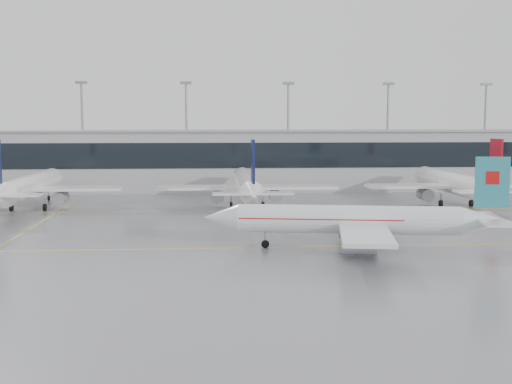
{
  "coord_description": "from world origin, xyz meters",
  "views": [
    {
      "loc": [
        -5.92,
        -71.08,
        14.28
      ],
      "look_at": [
        0.0,
        12.0,
        5.0
      ],
      "focal_mm": 45.0,
      "sensor_mm": 36.0,
      "label": 1
    }
  ],
  "objects": [
    {
      "name": "parked_jet_b",
      "position": [
        -35.0,
        33.69,
        3.71
      ],
      "size": [
        29.64,
        36.96,
        11.72
      ],
      "rotation": [
        0.0,
        0.0,
        1.57
      ],
      "color": "white",
      "rests_on": "ground"
    },
    {
      "name": "terminal_glass",
      "position": [
        0.0,
        54.45,
        7.5
      ],
      "size": [
        180.0,
        0.2,
        5.0
      ],
      "primitive_type": "cube",
      "color": "black",
      "rests_on": "ground"
    },
    {
      "name": "taxi_line_cross",
      "position": [
        -30.0,
        15.0,
        0.01
      ],
      "size": [
        0.25,
        60.0,
        0.01
      ],
      "primitive_type": "cube",
      "color": "yellow",
      "rests_on": "ground"
    },
    {
      "name": "air_canada_jet",
      "position": [
        10.51,
        -1.97,
        3.27
      ],
      "size": [
        33.99,
        26.83,
        10.42
      ],
      "rotation": [
        0.0,
        0.0,
        2.97
      ],
      "color": "white",
      "rests_on": "ground"
    },
    {
      "name": "terminal_roof",
      "position": [
        0.0,
        62.0,
        12.2
      ],
      "size": [
        182.0,
        16.0,
        0.4
      ],
      "primitive_type": "cube",
      "color": "gray",
      "rests_on": "ground"
    },
    {
      "name": "taxi_line_north",
      "position": [
        0.0,
        30.0,
        0.01
      ],
      "size": [
        120.0,
        0.25,
        0.01
      ],
      "primitive_type": "cube",
      "color": "yellow",
      "rests_on": "ground"
    },
    {
      "name": "parked_jet_d",
      "position": [
        35.0,
        33.69,
        3.71
      ],
      "size": [
        29.64,
        36.96,
        11.72
      ],
      "rotation": [
        0.0,
        0.0,
        1.57
      ],
      "color": "white",
      "rests_on": "ground"
    },
    {
      "name": "parked_jet_c",
      "position": [
        -0.0,
        33.69,
        3.71
      ],
      "size": [
        29.64,
        36.96,
        11.72
      ],
      "rotation": [
        0.0,
        0.0,
        1.57
      ],
      "color": "white",
      "rests_on": "ground"
    },
    {
      "name": "ground",
      "position": [
        0.0,
        0.0,
        0.0
      ],
      "size": [
        320.0,
        320.0,
        0.0
      ],
      "primitive_type": "plane",
      "color": "gray",
      "rests_on": "ground"
    },
    {
      "name": "taxi_line_main",
      "position": [
        0.0,
        0.0,
        0.01
      ],
      "size": [
        120.0,
        0.25,
        0.01
      ],
      "primitive_type": "cube",
      "color": "yellow",
      "rests_on": "ground"
    },
    {
      "name": "terminal",
      "position": [
        0.0,
        62.0,
        6.0
      ],
      "size": [
        180.0,
        15.0,
        12.0
      ],
      "primitive_type": "cube",
      "color": "#A4A4A8",
      "rests_on": "ground"
    },
    {
      "name": "light_masts",
      "position": [
        0.0,
        68.0,
        13.34
      ],
      "size": [
        156.4,
        1.0,
        22.6
      ],
      "color": "gray",
      "rests_on": "ground"
    }
  ]
}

